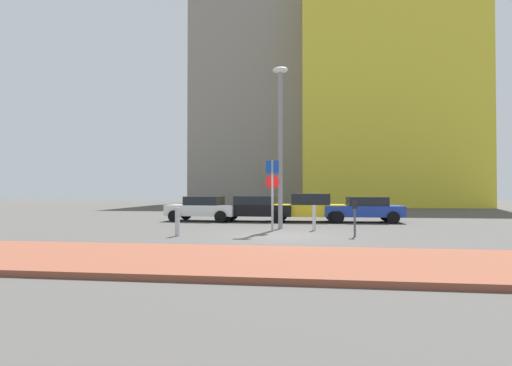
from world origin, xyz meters
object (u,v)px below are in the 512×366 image
object	(u,v)px
parked_car_white	(203,208)
parking_sign_post	(272,186)
parked_car_black	(254,208)
traffic_bollard_near	(177,222)
parked_car_yellow	(307,207)
traffic_bollard_mid	(314,218)
parking_meter	(355,214)
street_lamp	(280,134)
parked_car_blue	(364,209)

from	to	relation	value
parked_car_white	parking_sign_post	bearing A→B (deg)	-49.63
parked_car_black	traffic_bollard_near	size ratio (longest dim) A/B	3.97
traffic_bollard_near	parked_car_yellow	bearing A→B (deg)	57.88
traffic_bollard_mid	parking_meter	bearing A→B (deg)	-55.99
parked_car_black	parked_car_yellow	world-z (taller)	parked_car_yellow
parked_car_yellow	traffic_bollard_mid	world-z (taller)	parked_car_yellow
parked_car_black	parking_sign_post	world-z (taller)	parking_sign_post
parking_sign_post	street_lamp	world-z (taller)	street_lamp
parking_sign_post	traffic_bollard_mid	distance (m)	2.31
parked_car_yellow	traffic_bollard_mid	distance (m)	4.87
traffic_bollard_near	parked_car_white	bearing A→B (deg)	97.77
street_lamp	traffic_bollard_near	size ratio (longest dim) A/B	6.78
parking_sign_post	street_lamp	size ratio (longest dim) A/B	0.41
parked_car_blue	parking_meter	world-z (taller)	parked_car_blue
parking_meter	parked_car_black	bearing A→B (deg)	124.55
parked_car_black	parked_car_white	bearing A→B (deg)	-177.78
parked_car_yellow	parking_meter	distance (m)	7.27
parked_car_black	street_lamp	xyz separation A→B (m)	(1.74, -4.01, 3.57)
parked_car_white	parked_car_black	size ratio (longest dim) A/B	0.93
parked_car_blue	street_lamp	xyz separation A→B (m)	(-4.22, -4.19, 3.58)
street_lamp	parking_sign_post	bearing A→B (deg)	-100.42
parked_car_white	traffic_bollard_near	xyz separation A→B (m)	(1.01, -7.38, -0.19)
parked_car_yellow	street_lamp	world-z (taller)	street_lamp
parked_car_blue	traffic_bollard_near	bearing A→B (deg)	-135.73
parking_meter	traffic_bollard_mid	bearing A→B (deg)	124.01
parked_car_black	parked_car_yellow	distance (m)	2.91
parked_car_yellow	parked_car_blue	size ratio (longest dim) A/B	1.02
traffic_bollard_mid	parked_car_yellow	bearing A→B (deg)	94.05
parking_sign_post	traffic_bollard_mid	bearing A→B (deg)	20.24
parked_car_white	parked_car_black	distance (m)	2.93
parked_car_yellow	parking_sign_post	distance (m)	5.78
street_lamp	traffic_bollard_near	bearing A→B (deg)	-136.35
parked_car_blue	parked_car_black	bearing A→B (deg)	-178.26
parked_car_yellow	street_lamp	xyz separation A→B (m)	(-1.16, -4.19, 3.52)
parked_car_yellow	traffic_bollard_mid	size ratio (longest dim) A/B	3.95
parked_car_white	parked_car_yellow	world-z (taller)	parked_car_yellow
street_lamp	parked_car_black	bearing A→B (deg)	113.45
parked_car_yellow	parking_sign_post	bearing A→B (deg)	-104.34
parked_car_yellow	parked_car_blue	world-z (taller)	parked_car_yellow
parking_sign_post	parking_meter	bearing A→B (deg)	-25.55
parked_car_yellow	parked_car_blue	xyz separation A→B (m)	(3.06, -0.00, -0.06)
street_lamp	traffic_bollard_mid	distance (m)	4.11
parked_car_yellow	parking_meter	world-z (taller)	parked_car_yellow
parked_car_yellow	traffic_bollard_near	distance (m)	9.07
parked_car_white	traffic_bollard_near	size ratio (longest dim) A/B	3.68
parked_car_white	parked_car_blue	size ratio (longest dim) A/B	0.95
parked_car_black	parking_meter	distance (m)	8.33
parked_car_white	traffic_bollard_near	world-z (taller)	parked_car_white
parking_sign_post	parking_meter	xyz separation A→B (m)	(3.23, -1.54, -1.04)
parked_car_yellow	street_lamp	distance (m)	5.60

